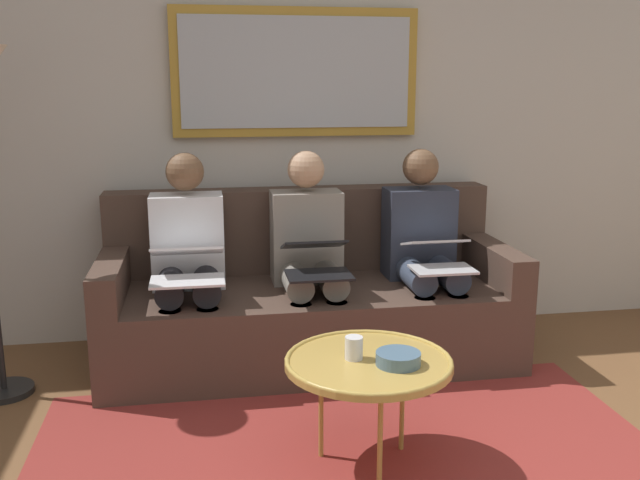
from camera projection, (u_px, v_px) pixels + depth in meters
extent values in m
cube|color=beige|center=(294.00, 116.00, 4.17)|extent=(6.00, 0.12, 2.60)
cube|color=maroon|center=(356.00, 472.00, 2.77)|extent=(2.60, 1.80, 0.01)
cube|color=#4C382D|center=(309.00, 322.00, 3.88)|extent=(2.20, 0.90, 0.42)
cube|color=#4C382D|center=(300.00, 229.00, 4.12)|extent=(2.20, 0.20, 0.48)
cube|color=#4C382D|center=(490.00, 260.00, 3.98)|extent=(0.14, 0.90, 0.20)
cube|color=#4C382D|center=(112.00, 276.00, 3.64)|extent=(0.14, 0.90, 0.20)
cube|color=#B7892D|center=(296.00, 73.00, 4.03)|extent=(1.41, 0.04, 0.72)
cube|color=#B2B7BC|center=(297.00, 72.00, 4.01)|extent=(1.31, 0.01, 0.62)
cylinder|color=tan|center=(368.00, 363.00, 2.73)|extent=(0.65, 0.65, 0.03)
torus|color=tan|center=(368.00, 360.00, 2.73)|extent=(0.65, 0.65, 0.02)
cylinder|color=#B28E42|center=(380.00, 441.00, 2.59)|extent=(0.02, 0.02, 0.42)
cylinder|color=#B28E42|center=(402.00, 402.00, 2.90)|extent=(0.02, 0.02, 0.42)
cylinder|color=#B28E42|center=(321.00, 409.00, 2.85)|extent=(0.02, 0.02, 0.42)
cylinder|color=silver|center=(354.00, 348.00, 2.73)|extent=(0.07, 0.07, 0.09)
cylinder|color=slate|center=(398.00, 359.00, 2.68)|extent=(0.17, 0.17, 0.05)
cube|color=#2D3342|center=(418.00, 232.00, 3.98)|extent=(0.38, 0.22, 0.50)
sphere|color=brown|center=(421.00, 167.00, 3.90)|extent=(0.20, 0.20, 0.20)
cylinder|color=#384256|center=(445.00, 272.00, 3.83)|extent=(0.14, 0.42, 0.14)
cylinder|color=#384256|center=(413.00, 274.00, 3.80)|extent=(0.14, 0.42, 0.14)
cylinder|color=#384256|center=(457.00, 334.00, 3.69)|extent=(0.11, 0.11, 0.42)
cylinder|color=#384256|center=(424.00, 336.00, 3.66)|extent=(0.11, 0.11, 0.42)
cube|color=silver|center=(443.00, 269.00, 3.60)|extent=(0.31, 0.22, 0.01)
cube|color=silver|center=(435.00, 242.00, 3.71)|extent=(0.31, 0.21, 0.07)
cube|color=#A5C6EA|center=(435.00, 242.00, 3.70)|extent=(0.28, 0.18, 0.05)
cube|color=gray|center=(306.00, 237.00, 3.88)|extent=(0.38, 0.22, 0.50)
sphere|color=tan|center=(306.00, 169.00, 3.79)|extent=(0.20, 0.20, 0.20)
cylinder|color=gray|center=(329.00, 278.00, 3.73)|extent=(0.14, 0.42, 0.14)
cylinder|color=gray|center=(295.00, 279.00, 3.70)|extent=(0.14, 0.42, 0.14)
cylinder|color=gray|center=(336.00, 342.00, 3.59)|extent=(0.11, 0.11, 0.42)
cylinder|color=gray|center=(301.00, 344.00, 3.56)|extent=(0.11, 0.11, 0.42)
cube|color=black|center=(319.00, 275.00, 3.49)|extent=(0.32, 0.24, 0.01)
cube|color=black|center=(314.00, 245.00, 3.62)|extent=(0.32, 0.23, 0.09)
cube|color=#A5C6EA|center=(314.00, 244.00, 3.61)|extent=(0.29, 0.20, 0.07)
cube|color=silver|center=(188.00, 241.00, 3.77)|extent=(0.38, 0.22, 0.50)
sphere|color=brown|center=(185.00, 172.00, 3.69)|extent=(0.20, 0.20, 0.20)
cylinder|color=#232328|center=(206.00, 283.00, 3.62)|extent=(0.14, 0.42, 0.14)
cylinder|color=#232328|center=(171.00, 285.00, 3.59)|extent=(0.14, 0.42, 0.14)
cylinder|color=#232328|center=(209.00, 350.00, 3.48)|extent=(0.11, 0.11, 0.42)
cylinder|color=#232328|center=(172.00, 352.00, 3.45)|extent=(0.11, 0.11, 0.42)
cube|color=white|center=(188.00, 281.00, 3.39)|extent=(0.35, 0.22, 0.01)
cube|color=white|center=(187.00, 251.00, 3.51)|extent=(0.35, 0.22, 0.08)
cube|color=#A5C6EA|center=(187.00, 251.00, 3.50)|extent=(0.32, 0.19, 0.07)
cylinder|color=black|center=(4.00, 391.00, 3.48)|extent=(0.28, 0.28, 0.03)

